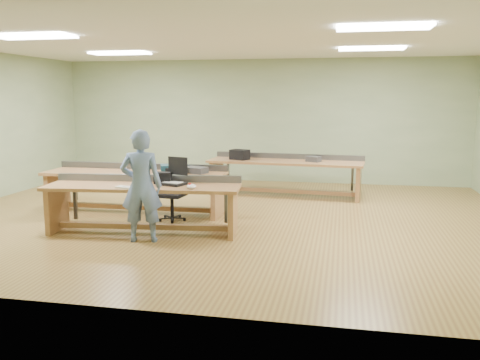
{
  "coord_description": "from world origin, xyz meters",
  "views": [
    {
      "loc": [
        2.03,
        -8.47,
        2.09
      ],
      "look_at": [
        0.43,
        -0.6,
        0.77
      ],
      "focal_mm": 38.0,
      "sensor_mm": 36.0,
      "label": 1
    }
  ],
  "objects_px": {
    "workbench_mid": "(136,182)",
    "mug": "(147,169)",
    "workbench_back": "(285,169)",
    "person": "(141,186)",
    "parts_bin_teal": "(173,169)",
    "laptop_base": "(173,184)",
    "workbench_front": "(144,197)",
    "parts_bin_grey": "(195,170)",
    "camera_bag": "(163,178)",
    "drinks_can": "(125,168)",
    "task_chair": "(173,202)"
  },
  "relations": [
    {
      "from": "workbench_mid",
      "to": "laptop_base",
      "type": "relative_size",
      "value": 9.28
    },
    {
      "from": "parts_bin_teal",
      "to": "mug",
      "type": "relative_size",
      "value": 3.24
    },
    {
      "from": "person",
      "to": "mug",
      "type": "bearing_deg",
      "value": -83.95
    },
    {
      "from": "person",
      "to": "parts_bin_teal",
      "type": "xyz_separation_m",
      "value": [
        -0.12,
        1.74,
        0.01
      ]
    },
    {
      "from": "workbench_back",
      "to": "drinks_can",
      "type": "height_order",
      "value": "same"
    },
    {
      "from": "workbench_front",
      "to": "task_chair",
      "type": "xyz_separation_m",
      "value": [
        0.19,
        0.84,
        -0.24
      ]
    },
    {
      "from": "workbench_back",
      "to": "person",
      "type": "relative_size",
      "value": 2.04
    },
    {
      "from": "person",
      "to": "workbench_back",
      "type": "bearing_deg",
      "value": -126.01
    },
    {
      "from": "laptop_base",
      "to": "workbench_front",
      "type": "bearing_deg",
      "value": -153.28
    },
    {
      "from": "workbench_mid",
      "to": "laptop_base",
      "type": "xyz_separation_m",
      "value": [
        1.13,
        -1.21,
        0.2
      ]
    },
    {
      "from": "workbench_back",
      "to": "camera_bag",
      "type": "distance_m",
      "value": 3.63
    },
    {
      "from": "workbench_mid",
      "to": "mug",
      "type": "distance_m",
      "value": 0.32
    },
    {
      "from": "workbench_mid",
      "to": "person",
      "type": "relative_size",
      "value": 2.01
    },
    {
      "from": "workbench_back",
      "to": "task_chair",
      "type": "relative_size",
      "value": 3.83
    },
    {
      "from": "camera_bag",
      "to": "drinks_can",
      "type": "relative_size",
      "value": 2.37
    },
    {
      "from": "workbench_front",
      "to": "laptop_base",
      "type": "relative_size",
      "value": 8.6
    },
    {
      "from": "person",
      "to": "parts_bin_grey",
      "type": "bearing_deg",
      "value": -111.9
    },
    {
      "from": "task_chair",
      "to": "camera_bag",
      "type": "bearing_deg",
      "value": -77.75
    },
    {
      "from": "workbench_front",
      "to": "person",
      "type": "relative_size",
      "value": 1.87
    },
    {
      "from": "laptop_base",
      "to": "task_chair",
      "type": "bearing_deg",
      "value": 126.55
    },
    {
      "from": "mug",
      "to": "drinks_can",
      "type": "height_order",
      "value": "drinks_can"
    },
    {
      "from": "workbench_mid",
      "to": "camera_bag",
      "type": "bearing_deg",
      "value": -50.65
    },
    {
      "from": "task_chair",
      "to": "workbench_back",
      "type": "bearing_deg",
      "value": 64.34
    },
    {
      "from": "workbench_mid",
      "to": "laptop_base",
      "type": "height_order",
      "value": "workbench_mid"
    },
    {
      "from": "workbench_back",
      "to": "parts_bin_grey",
      "type": "distance_m",
      "value": 2.53
    },
    {
      "from": "person",
      "to": "camera_bag",
      "type": "height_order",
      "value": "person"
    },
    {
      "from": "workbench_back",
      "to": "parts_bin_grey",
      "type": "relative_size",
      "value": 8.41
    },
    {
      "from": "camera_bag",
      "to": "parts_bin_teal",
      "type": "xyz_separation_m",
      "value": [
        -0.2,
        1.07,
        -0.01
      ]
    },
    {
      "from": "parts_bin_teal",
      "to": "laptop_base",
      "type": "bearing_deg",
      "value": -71.3
    },
    {
      "from": "workbench_front",
      "to": "drinks_can",
      "type": "distance_m",
      "value": 1.61
    },
    {
      "from": "task_chair",
      "to": "workbench_front",
      "type": "bearing_deg",
      "value": -96.3
    },
    {
      "from": "workbench_front",
      "to": "laptop_base",
      "type": "distance_m",
      "value": 0.5
    },
    {
      "from": "person",
      "to": "task_chair",
      "type": "relative_size",
      "value": 1.88
    },
    {
      "from": "laptop_base",
      "to": "parts_bin_teal",
      "type": "distance_m",
      "value": 1.24
    },
    {
      "from": "laptop_base",
      "to": "mug",
      "type": "xyz_separation_m",
      "value": [
        -0.91,
        1.22,
        0.03
      ]
    },
    {
      "from": "person",
      "to": "camera_bag",
      "type": "bearing_deg",
      "value": -110.68
    },
    {
      "from": "laptop_base",
      "to": "parts_bin_teal",
      "type": "bearing_deg",
      "value": 126.05
    },
    {
      "from": "drinks_can",
      "to": "parts_bin_grey",
      "type": "bearing_deg",
      "value": 0.34
    },
    {
      "from": "workbench_front",
      "to": "parts_bin_grey",
      "type": "distance_m",
      "value": 1.43
    },
    {
      "from": "parts_bin_grey",
      "to": "workbench_back",
      "type": "bearing_deg",
      "value": 57.07
    },
    {
      "from": "workbench_mid",
      "to": "drinks_can",
      "type": "xyz_separation_m",
      "value": [
        -0.21,
        0.04,
        0.24
      ]
    },
    {
      "from": "workbench_mid",
      "to": "person",
      "type": "distance_m",
      "value": 1.98
    },
    {
      "from": "parts_bin_grey",
      "to": "drinks_can",
      "type": "height_order",
      "value": "drinks_can"
    },
    {
      "from": "workbench_back",
      "to": "task_chair",
      "type": "xyz_separation_m",
      "value": [
        -1.63,
        -2.61,
        -0.25
      ]
    },
    {
      "from": "camera_bag",
      "to": "task_chair",
      "type": "height_order",
      "value": "camera_bag"
    },
    {
      "from": "workbench_mid",
      "to": "parts_bin_grey",
      "type": "xyz_separation_m",
      "value": [
        1.12,
        0.05,
        0.24
      ]
    },
    {
      "from": "workbench_mid",
      "to": "task_chair",
      "type": "relative_size",
      "value": 3.79
    },
    {
      "from": "workbench_front",
      "to": "camera_bag",
      "type": "bearing_deg",
      "value": 28.32
    },
    {
      "from": "workbench_mid",
      "to": "task_chair",
      "type": "xyz_separation_m",
      "value": [
        0.86,
        -0.45,
        -0.25
      ]
    },
    {
      "from": "parts_bin_grey",
      "to": "mug",
      "type": "xyz_separation_m",
      "value": [
        -0.9,
        -0.04,
        -0.0
      ]
    }
  ]
}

